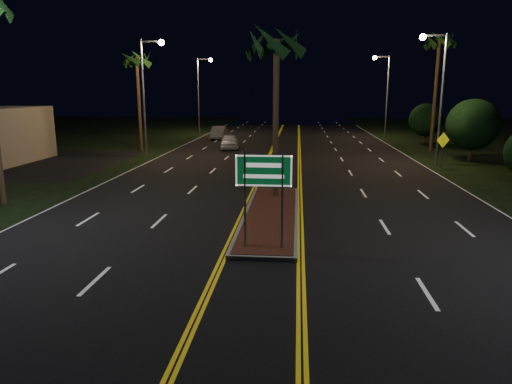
# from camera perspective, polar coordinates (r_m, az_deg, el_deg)

# --- Properties ---
(ground) EXTENTS (120.00, 120.00, 0.00)m
(ground) POSITION_cam_1_polar(r_m,az_deg,el_deg) (12.57, -0.04, -11.77)
(ground) COLOR black
(ground) RESTS_ON ground
(median_island) EXTENTS (2.25, 10.25, 0.17)m
(median_island) POSITION_cam_1_polar(r_m,az_deg,el_deg) (19.13, 1.87, -2.91)
(median_island) COLOR gray
(median_island) RESTS_ON ground
(highway_sign) EXTENTS (1.80, 0.08, 3.20)m
(highway_sign) POSITION_cam_1_polar(r_m,az_deg,el_deg) (14.51, 0.96, 1.52)
(highway_sign) COLOR gray
(highway_sign) RESTS_ON ground
(streetlight_left_mid) EXTENTS (1.91, 0.44, 9.00)m
(streetlight_left_mid) POSITION_cam_1_polar(r_m,az_deg,el_deg) (37.28, -13.38, 12.94)
(streetlight_left_mid) COLOR gray
(streetlight_left_mid) RESTS_ON ground
(streetlight_left_far) EXTENTS (1.91, 0.44, 9.00)m
(streetlight_left_far) POSITION_cam_1_polar(r_m,az_deg,el_deg) (56.63, -6.86, 12.93)
(streetlight_left_far) COLOR gray
(streetlight_left_far) RESTS_ON ground
(streetlight_right_mid) EXTENTS (1.91, 0.44, 9.00)m
(streetlight_right_mid) POSITION_cam_1_polar(r_m,az_deg,el_deg) (34.76, 21.71, 12.47)
(streetlight_right_mid) COLOR gray
(streetlight_right_mid) RESTS_ON ground
(streetlight_right_far) EXTENTS (1.91, 0.44, 9.00)m
(streetlight_right_far) POSITION_cam_1_polar(r_m,az_deg,el_deg) (54.26, 15.73, 12.59)
(streetlight_right_far) COLOR gray
(streetlight_right_far) RESTS_ON ground
(palm_median) EXTENTS (2.40, 2.40, 8.30)m
(palm_median) POSITION_cam_1_polar(r_m,az_deg,el_deg) (22.04, 2.57, 17.99)
(palm_median) COLOR #382819
(palm_median) RESTS_ON ground
(palm_left_far) EXTENTS (2.40, 2.40, 8.80)m
(palm_left_far) POSITION_cam_1_polar(r_m,az_deg,el_deg) (41.85, -14.69, 15.66)
(palm_left_far) COLOR #382819
(palm_left_far) RESTS_ON ground
(palm_right_far) EXTENTS (2.40, 2.40, 10.30)m
(palm_right_far) POSITION_cam_1_polar(r_m,az_deg,el_deg) (43.23, 21.94, 16.94)
(palm_right_far) COLOR #382819
(palm_right_far) RESTS_ON ground
(shrub_mid) EXTENTS (3.78, 3.78, 4.62)m
(shrub_mid) POSITION_cam_1_polar(r_m,az_deg,el_deg) (37.79, 25.47, 7.62)
(shrub_mid) COLOR #382819
(shrub_mid) RESTS_ON ground
(shrub_far) EXTENTS (3.24, 3.24, 3.96)m
(shrub_far) POSITION_cam_1_polar(r_m,az_deg,el_deg) (49.18, 20.45, 8.45)
(shrub_far) COLOR #382819
(shrub_far) RESTS_ON ground
(car_near) EXTENTS (2.42, 4.71, 1.51)m
(car_near) POSITION_cam_1_polar(r_m,az_deg,el_deg) (41.93, -3.38, 6.46)
(car_near) COLOR white
(car_near) RESTS_ON ground
(car_far) EXTENTS (2.29, 4.86, 1.58)m
(car_far) POSITION_cam_1_polar(r_m,az_deg,el_deg) (50.67, -4.72, 7.53)
(car_far) COLOR #9C9DA5
(car_far) RESTS_ON ground
(warning_sign) EXTENTS (0.95, 0.46, 2.46)m
(warning_sign) POSITION_cam_1_polar(r_m,az_deg,el_deg) (33.28, 22.31, 5.42)
(warning_sign) COLOR gray
(warning_sign) RESTS_ON ground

